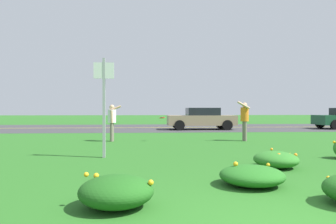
{
  "coord_description": "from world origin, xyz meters",
  "views": [
    {
      "loc": [
        -1.72,
        -2.95,
        1.34
      ],
      "look_at": [
        -0.89,
        8.58,
        1.24
      ],
      "focal_mm": 32.88,
      "sensor_mm": 36.0,
      "label": 1
    }
  ],
  "objects_px": {
    "sign_post_near_path": "(104,98)",
    "person_catcher_orange_shirt": "(244,118)",
    "car_tan_center_left": "(201,118)",
    "person_thrower_white_shirt": "(112,119)",
    "frisbee_red": "(162,118)"
  },
  "relations": [
    {
      "from": "sign_post_near_path",
      "to": "person_catcher_orange_shirt",
      "type": "xyz_separation_m",
      "value": [
        5.35,
        4.17,
        -0.69
      ]
    },
    {
      "from": "car_tan_center_left",
      "to": "person_thrower_white_shirt",
      "type": "bearing_deg",
      "value": -125.05
    },
    {
      "from": "person_thrower_white_shirt",
      "to": "person_catcher_orange_shirt",
      "type": "bearing_deg",
      "value": -2.48
    },
    {
      "from": "sign_post_near_path",
      "to": "person_catcher_orange_shirt",
      "type": "relative_size",
      "value": 1.63
    },
    {
      "from": "sign_post_near_path",
      "to": "person_catcher_orange_shirt",
      "type": "distance_m",
      "value": 6.82
    },
    {
      "from": "sign_post_near_path",
      "to": "frisbee_red",
      "type": "xyz_separation_m",
      "value": [
        1.84,
        4.24,
        -0.68
      ]
    },
    {
      "from": "person_thrower_white_shirt",
      "to": "frisbee_red",
      "type": "relative_size",
      "value": 6.42
    },
    {
      "from": "person_catcher_orange_shirt",
      "to": "frisbee_red",
      "type": "xyz_separation_m",
      "value": [
        -3.51,
        0.07,
        0.01
      ]
    },
    {
      "from": "sign_post_near_path",
      "to": "car_tan_center_left",
      "type": "relative_size",
      "value": 0.62
    },
    {
      "from": "sign_post_near_path",
      "to": "car_tan_center_left",
      "type": "xyz_separation_m",
      "value": [
        4.87,
        11.73,
        -0.93
      ]
    },
    {
      "from": "person_catcher_orange_shirt",
      "to": "person_thrower_white_shirt",
      "type": "bearing_deg",
      "value": 177.52
    },
    {
      "from": "person_thrower_white_shirt",
      "to": "person_catcher_orange_shirt",
      "type": "distance_m",
      "value": 5.61
    },
    {
      "from": "sign_post_near_path",
      "to": "person_thrower_white_shirt",
      "type": "distance_m",
      "value": 4.48
    },
    {
      "from": "person_thrower_white_shirt",
      "to": "car_tan_center_left",
      "type": "height_order",
      "value": "person_thrower_white_shirt"
    },
    {
      "from": "person_thrower_white_shirt",
      "to": "car_tan_center_left",
      "type": "xyz_separation_m",
      "value": [
        5.13,
        7.32,
        -0.18
      ]
    }
  ]
}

